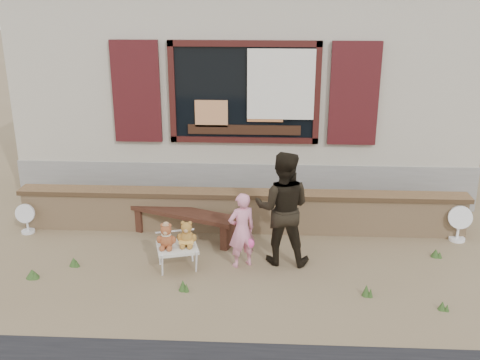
# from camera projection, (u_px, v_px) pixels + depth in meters

# --- Properties ---
(ground) EXTENTS (80.00, 80.00, 0.00)m
(ground) POSITION_uv_depth(u_px,v_px,m) (238.00, 259.00, 8.11)
(ground) COLOR brown
(ground) RESTS_ON ground
(shopfront) EXTENTS (8.04, 5.13, 4.00)m
(shopfront) POSITION_uv_depth(u_px,v_px,m) (250.00, 73.00, 11.66)
(shopfront) COLOR gray
(shopfront) RESTS_ON ground
(brick_wall) EXTENTS (7.10, 0.36, 0.67)m
(brick_wall) POSITION_uv_depth(u_px,v_px,m) (241.00, 211.00, 8.93)
(brick_wall) COLOR tan
(brick_wall) RESTS_ON ground
(bench) EXTENTS (1.74, 0.99, 0.44)m
(bench) POSITION_uv_depth(u_px,v_px,m) (184.00, 218.00, 8.69)
(bench) COLOR #331B12
(bench) RESTS_ON ground
(folding_chair) EXTENTS (0.66, 0.62, 0.34)m
(folding_chair) POSITION_uv_depth(u_px,v_px,m) (177.00, 248.00, 7.75)
(folding_chair) COLOR beige
(folding_chair) RESTS_ON ground
(teddy_bear_left) EXTENTS (0.32, 0.30, 0.36)m
(teddy_bear_left) POSITION_uv_depth(u_px,v_px,m) (166.00, 235.00, 7.65)
(teddy_bear_left) COLOR brown
(teddy_bear_left) RESTS_ON folding_chair
(teddy_bear_right) EXTENTS (0.33, 0.30, 0.37)m
(teddy_bear_right) POSITION_uv_depth(u_px,v_px,m) (187.00, 233.00, 7.71)
(teddy_bear_right) COLOR brown
(teddy_bear_right) RESTS_ON folding_chair
(child) EXTENTS (0.47, 0.41, 1.09)m
(child) POSITION_uv_depth(u_px,v_px,m) (242.00, 230.00, 7.74)
(child) COLOR pink
(child) RESTS_ON ground
(adult) EXTENTS (0.86, 0.70, 1.63)m
(adult) POSITION_uv_depth(u_px,v_px,m) (283.00, 208.00, 7.78)
(adult) COLOR black
(adult) RESTS_ON ground
(fan_left) EXTENTS (0.31, 0.21, 0.50)m
(fan_left) POSITION_uv_depth(u_px,v_px,m) (27.00, 218.00, 8.88)
(fan_left) COLOR silver
(fan_left) RESTS_ON ground
(fan_right) EXTENTS (0.37, 0.24, 0.58)m
(fan_right) POSITION_uv_depth(u_px,v_px,m) (459.00, 223.00, 8.60)
(fan_right) COLOR white
(fan_right) RESTS_ON ground
(grass_tufts) EXTENTS (5.78, 1.54, 0.16)m
(grass_tufts) POSITION_uv_depth(u_px,v_px,m) (211.00, 274.00, 7.55)
(grass_tufts) COLOR #304F1F
(grass_tufts) RESTS_ON ground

